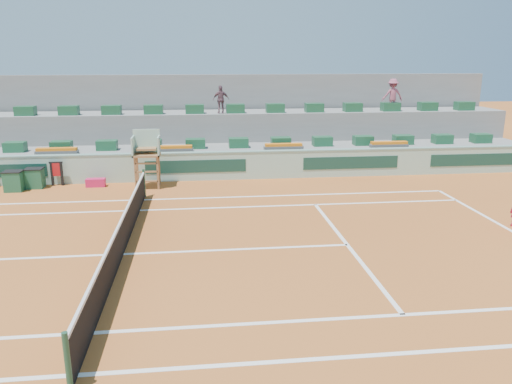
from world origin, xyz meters
TOP-DOWN VIEW (x-y plane):
  - ground at (0.00, 0.00)m, footprint 90.00×90.00m
  - seating_tier_lower at (0.00, 10.70)m, footprint 36.00×4.00m
  - seating_tier_upper at (0.00, 12.30)m, footprint 36.00×2.40m
  - stadium_back_wall at (0.00, 13.90)m, footprint 36.00×0.40m
  - player_bag at (-2.22, 7.78)m, footprint 0.79×0.35m
  - spectator_mid at (3.29, 11.54)m, footprint 0.82×0.40m
  - spectator_right at (12.05, 11.67)m, footprint 1.06×0.61m
  - court_lines at (0.00, 0.00)m, footprint 23.89×11.09m
  - tennis_net at (0.00, 0.00)m, footprint 0.10×11.97m
  - advertising_hoarding at (0.02, 8.50)m, footprint 36.00×0.34m
  - umpire_chair at (0.00, 7.50)m, footprint 1.10×0.90m
  - seat_row_lower at (0.00, 9.80)m, footprint 32.90×0.60m
  - seat_row_upper at (0.00, 11.70)m, footprint 32.90×0.60m
  - flower_planters at (-1.50, 9.00)m, footprint 26.80×0.36m
  - drink_cooler_a at (-4.67, 7.85)m, footprint 0.72×0.62m
  - drink_cooler_b at (-5.37, 7.42)m, footprint 0.73×0.63m
  - towel_rack at (-3.86, 8.15)m, footprint 0.55×0.09m

SIDE VIEW (x-z plane):
  - ground at x=0.00m, z-range 0.00..0.00m
  - court_lines at x=0.00m, z-range 0.00..0.01m
  - player_bag at x=-2.22m, z-range 0.00..0.35m
  - drink_cooler_b at x=-5.37m, z-range 0.00..0.84m
  - drink_cooler_a at x=-4.67m, z-range 0.00..0.84m
  - tennis_net at x=0.00m, z-range -0.02..1.08m
  - seating_tier_lower at x=0.00m, z-range 0.00..1.20m
  - towel_rack at x=-3.86m, z-range 0.09..1.12m
  - advertising_hoarding at x=0.02m, z-range 0.00..1.26m
  - seating_tier_upper at x=0.00m, z-range 0.00..2.60m
  - flower_planters at x=-1.50m, z-range 1.19..1.47m
  - seat_row_lower at x=0.00m, z-range 1.20..1.64m
  - umpire_chair at x=0.00m, z-range 0.34..2.74m
  - stadium_back_wall at x=0.00m, z-range 0.00..4.40m
  - seat_row_upper at x=0.00m, z-range 2.60..3.04m
  - spectator_mid at x=3.29m, z-range 2.60..3.96m
  - spectator_right at x=12.05m, z-range 2.60..4.23m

